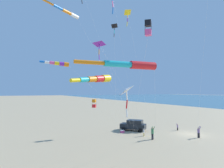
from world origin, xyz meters
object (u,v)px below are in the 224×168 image
object	(u,v)px
person_adult_flyer	(152,132)
kite_windsock_purple_drifting	(130,65)
parked_car	(134,125)
kite_windsock_white_trailing	(59,64)
person_child_grey_jacket	(199,132)
kite_delta_red_high_left	(114,27)
person_child_green_jacket	(144,132)
kite_delta_teal_far_right	(99,44)
cooler_box	(122,131)
kite_windsock_green_low_center	(97,79)
kite_box_blue_topmost	(148,28)
kite_box_checkered_midright	(94,103)
kite_windsock_small_distant	(67,12)
person_bystander_far	(178,127)
kite_delta_striped_overhead	(127,13)
kite_delta_yellow_midlevel	(126,91)

from	to	relation	value
person_adult_flyer	kite_windsock_purple_drifting	bearing A→B (deg)	40.65
parked_car	kite_windsock_white_trailing	world-z (taller)	kite_windsock_white_trailing
person_child_grey_jacket	kite_delta_red_high_left	distance (m)	19.55
kite_delta_red_high_left	person_child_green_jacket	bearing A→B (deg)	-176.54
person_adult_flyer	kite_delta_teal_far_right	xyz separation A→B (m)	(7.72, -1.20, 11.93)
cooler_box	kite_delta_red_high_left	distance (m)	16.55
parked_car	kite_windsock_green_low_center	distance (m)	16.79
kite_box_blue_topmost	kite_delta_red_high_left	distance (m)	10.08
kite_windsock_green_low_center	kite_delta_red_high_left	xyz separation A→B (m)	(-5.07, -5.93, 7.87)
person_adult_flyer	person_child_grey_jacket	distance (m)	7.05
person_child_green_jacket	kite_box_checkered_midright	bearing A→B (deg)	-29.86
kite_windsock_small_distant	kite_box_checkered_midright	distance (m)	14.52
person_bystander_far	kite_box_blue_topmost	distance (m)	21.55
cooler_box	kite_delta_red_high_left	world-z (taller)	kite_delta_red_high_left
person_child_grey_jacket	kite_box_blue_topmost	size ratio (longest dim) A/B	0.13
cooler_box	kite_delta_striped_overhead	bearing A→B (deg)	133.36
person_adult_flyer	person_child_green_jacket	xyz separation A→B (m)	(-0.16, -2.23, -0.39)
kite_windsock_purple_drifting	kite_windsock_white_trailing	world-z (taller)	kite_windsock_white_trailing
parked_car	kite_delta_red_high_left	distance (m)	16.76
kite_delta_striped_overhead	kite_delta_yellow_midlevel	bearing A→B (deg)	57.67
person_child_grey_jacket	parked_car	bearing A→B (deg)	-56.73
person_child_green_jacket	kite_box_checkered_midright	xyz separation A→B (m)	(6.62, -3.80, 4.29)
kite_delta_striped_overhead	kite_box_blue_topmost	xyz separation A→B (m)	(5.58, 12.61, -7.24)
cooler_box	kite_windsock_white_trailing	size ratio (longest dim) A/B	0.04
kite_delta_teal_far_right	kite_box_checkered_midright	bearing A→B (deg)	-104.58
person_bystander_far	kite_delta_striped_overhead	distance (m)	21.35
person_child_grey_jacket	kite_windsock_green_low_center	world-z (taller)	kite_windsock_green_low_center
person_bystander_far	kite_delta_striped_overhead	bearing A→B (deg)	-13.53
person_adult_flyer	kite_box_blue_topmost	xyz separation A→B (m)	(6.57, 7.53, 11.63)
kite_windsock_purple_drifting	kite_delta_striped_overhead	size ratio (longest dim) A/B	0.76
kite_delta_yellow_midlevel	kite_delta_red_high_left	bearing A→B (deg)	-113.03
kite_delta_striped_overhead	kite_delta_red_high_left	bearing A→B (deg)	37.46
parked_car	kite_windsock_green_low_center	size ratio (longest dim) A/B	0.35
parked_car	person_adult_flyer	world-z (taller)	person_adult_flyer
person_child_green_jacket	kite_box_blue_topmost	xyz separation A→B (m)	(6.72, 9.75, 12.02)
person_adult_flyer	kite_delta_red_high_left	distance (m)	15.87
cooler_box	person_bystander_far	world-z (taller)	person_bystander_far
kite_delta_striped_overhead	kite_delta_yellow_midlevel	world-z (taller)	kite_delta_striped_overhead
person_child_grey_jacket	kite_box_checkered_midright	size ratio (longest dim) A/B	0.22
cooler_box	person_child_green_jacket	xyz separation A→B (m)	(-1.74, 3.48, 0.43)
person_adult_flyer	kite_delta_teal_far_right	distance (m)	14.26
person_adult_flyer	kite_box_checkered_midright	world-z (taller)	kite_box_checkered_midright
person_bystander_far	kite_windsock_white_trailing	bearing A→B (deg)	-9.76
kite_box_checkered_midright	kite_windsock_white_trailing	distance (m)	8.01
person_child_grey_jacket	kite_delta_red_high_left	world-z (taller)	kite_delta_red_high_left
kite_delta_striped_overhead	kite_delta_red_high_left	world-z (taller)	kite_delta_striped_overhead
kite_box_blue_topmost	kite_windsock_purple_drifting	bearing A→B (deg)	-11.20
kite_windsock_purple_drifting	kite_box_blue_topmost	world-z (taller)	kite_box_blue_topmost
person_child_green_jacket	cooler_box	bearing A→B (deg)	-63.45
person_bystander_far	kite_windsock_small_distant	xyz separation A→B (m)	(18.51, -3.91, 18.20)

